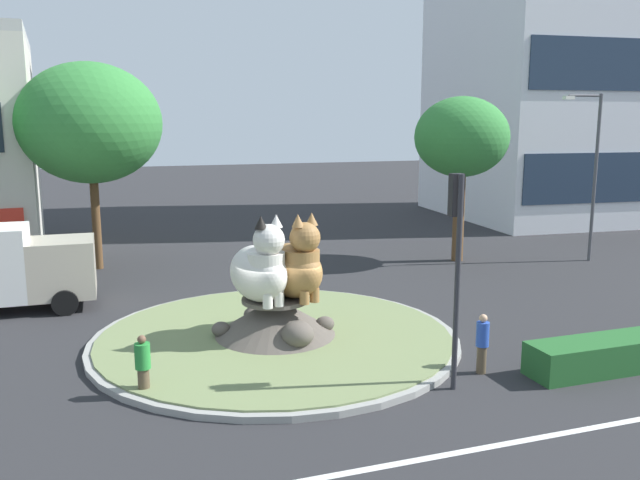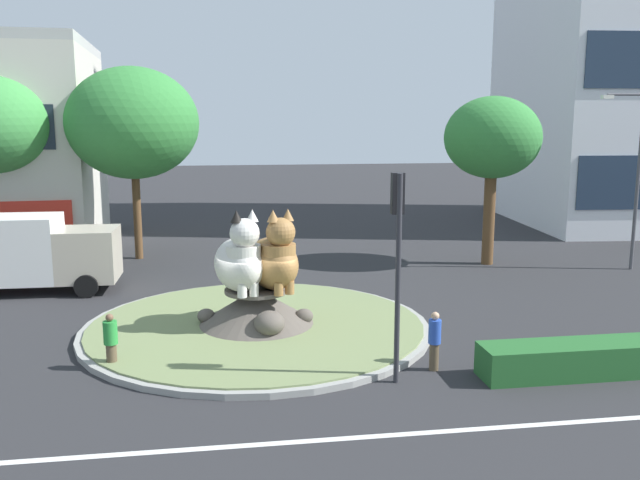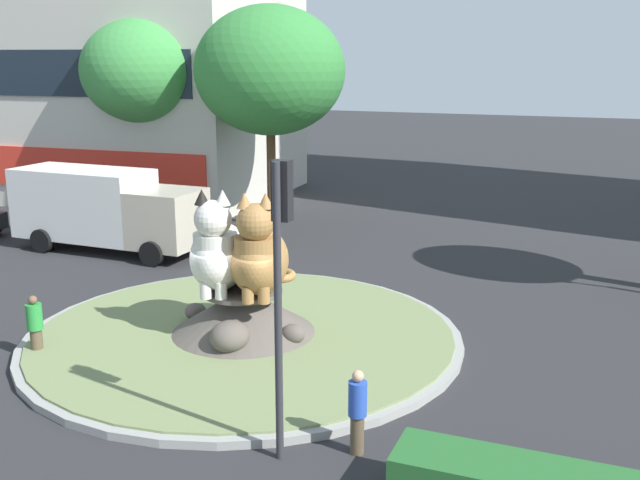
% 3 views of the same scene
% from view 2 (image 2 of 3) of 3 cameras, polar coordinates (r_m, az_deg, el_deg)
% --- Properties ---
extents(ground_plane, '(160.00, 160.00, 0.00)m').
position_cam_2_polar(ground_plane, '(22.25, -5.38, -7.60)').
color(ground_plane, '#28282B').
extents(lane_centreline, '(112.00, 0.20, 0.01)m').
position_cam_2_polar(lane_centreline, '(14.95, -3.56, -16.81)').
color(lane_centreline, silver).
rests_on(lane_centreline, ground).
extents(roundabout_island, '(11.27, 11.27, 1.39)m').
position_cam_2_polar(roundabout_island, '(22.12, -5.38, -6.68)').
color(roundabout_island, gray).
rests_on(roundabout_island, ground).
extents(cat_statue_white, '(2.07, 2.96, 2.68)m').
position_cam_2_polar(cat_statue_white, '(21.36, -6.76, -1.79)').
color(cat_statue_white, silver).
rests_on(cat_statue_white, roundabout_island).
extents(cat_statue_tabby, '(2.17, 2.90, 2.67)m').
position_cam_2_polar(cat_statue_tabby, '(21.48, -3.88, -1.69)').
color(cat_statue_tabby, '#9E703D').
rests_on(cat_statue_tabby, roundabout_island).
extents(traffic_light_mast, '(0.32, 0.46, 5.47)m').
position_cam_2_polar(traffic_light_mast, '(17.16, 6.61, 0.07)').
color(traffic_light_mast, '#2D2D33').
rests_on(traffic_light_mast, ground).
extents(clipped_hedge_strip, '(6.77, 1.20, 0.90)m').
position_cam_2_polar(clipped_hedge_strip, '(19.92, 22.81, -9.18)').
color(clipped_hedge_strip, '#235B28').
rests_on(clipped_hedge_strip, ground).
extents(broadleaf_tree_behind_island, '(4.43, 4.43, 7.83)m').
position_cam_2_polar(broadleaf_tree_behind_island, '(32.27, 14.41, 8.31)').
color(broadleaf_tree_behind_island, brown).
rests_on(broadleaf_tree_behind_island, ground).
extents(third_tree_left, '(6.26, 6.26, 9.25)m').
position_cam_2_polar(third_tree_left, '(33.75, -15.58, 9.50)').
color(third_tree_left, brown).
rests_on(third_tree_left, ground).
extents(streetlight_arm, '(2.01, 0.37, 7.94)m').
position_cam_2_polar(streetlight_arm, '(33.31, 25.11, 5.40)').
color(streetlight_arm, '#4C4C51').
rests_on(streetlight_arm, ground).
extents(pedestrian_blue_shirt, '(0.35, 0.35, 1.65)m').
position_cam_2_polar(pedestrian_blue_shirt, '(18.78, 9.68, -8.32)').
color(pedestrian_blue_shirt, brown).
rests_on(pedestrian_blue_shirt, ground).
extents(pedestrian_green_shirt, '(0.38, 0.38, 1.59)m').
position_cam_2_polar(pedestrian_green_shirt, '(19.43, -17.31, -8.15)').
color(pedestrian_green_shirt, brown).
rests_on(pedestrian_green_shirt, ground).
extents(delivery_box_truck, '(7.48, 2.70, 3.06)m').
position_cam_2_polar(delivery_box_truck, '(29.01, -24.41, -0.90)').
color(delivery_box_truck, '#B7AD99').
rests_on(delivery_box_truck, ground).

